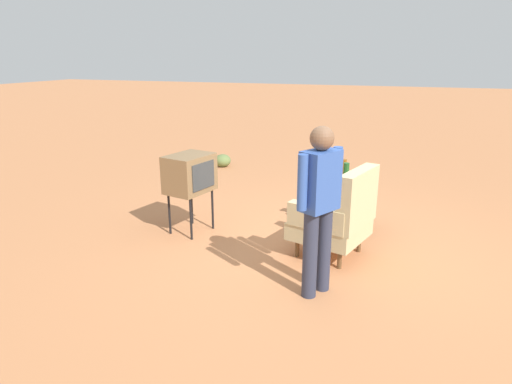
% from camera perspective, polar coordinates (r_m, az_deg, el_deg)
% --- Properties ---
extents(ground_plane, '(60.00, 60.00, 0.00)m').
position_cam_1_polar(ground_plane, '(5.53, 7.83, -6.88)').
color(ground_plane, '#C17A4C').
extents(armchair, '(0.94, 0.96, 1.06)m').
position_cam_1_polar(armchair, '(5.12, 10.47, -2.99)').
color(armchair, brown).
rests_on(armchair, ground).
extents(side_table, '(0.56, 0.56, 0.64)m').
position_cam_1_polar(side_table, '(5.93, 12.04, 0.16)').
color(side_table, black).
rests_on(side_table, ground).
extents(tv_on_stand, '(0.68, 0.56, 1.03)m').
position_cam_1_polar(tv_on_stand, '(5.75, -8.46, 2.30)').
color(tv_on_stand, black).
rests_on(tv_on_stand, ground).
extents(person_standing, '(0.51, 0.37, 1.64)m').
position_cam_1_polar(person_standing, '(4.16, 8.08, -1.24)').
color(person_standing, '#2D3347').
rests_on(person_standing, ground).
extents(bottle_tall_amber, '(0.07, 0.07, 0.30)m').
position_cam_1_polar(bottle_tall_amber, '(5.94, 11.12, 2.71)').
color(bottle_tall_amber, brown).
rests_on(bottle_tall_amber, side_table).
extents(bottle_wine_green, '(0.07, 0.07, 0.32)m').
position_cam_1_polar(bottle_wine_green, '(5.66, 11.42, 2.08)').
color(bottle_wine_green, '#1E5623').
rests_on(bottle_wine_green, side_table).
extents(flower_vase, '(0.15, 0.10, 0.27)m').
position_cam_1_polar(flower_vase, '(5.88, 9.92, 2.60)').
color(flower_vase, silver).
rests_on(flower_vase, side_table).
extents(shrub_mid, '(0.34, 0.34, 0.26)m').
position_cam_1_polar(shrub_mid, '(9.31, -4.28, 4.04)').
color(shrub_mid, olive).
rests_on(shrub_mid, ground).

